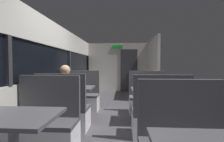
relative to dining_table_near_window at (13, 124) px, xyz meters
The scene contains 14 objects.
ground_plane 2.36m from the dining_table_near_window, 66.82° to the left, with size 3.30×9.20×0.02m, color #423F44.
carriage_window_panel_left 2.21m from the dining_table_near_window, 104.90° to the left, with size 0.09×8.48×2.30m.
carriage_end_bulkhead 6.38m from the dining_table_near_window, 81.37° to the left, with size 2.90×0.11×2.30m.
carriage_aisle_panel_right 5.63m from the dining_table_near_window, 65.26° to the left, with size 0.08×2.40×2.30m, color beige.
dining_table_near_window is the anchor object (origin of this frame).
bench_near_window_facing_entry 0.77m from the dining_table_near_window, 90.00° to the left, with size 0.95×0.50×1.10m.
dining_table_mid_window 2.16m from the dining_table_near_window, 90.00° to the left, with size 0.90×0.70×0.74m.
bench_mid_window_facing_end 1.49m from the dining_table_near_window, 90.00° to the left, with size 0.95×0.50×1.10m.
bench_mid_window_facing_entry 2.87m from the dining_table_near_window, 90.00° to the left, with size 0.95×0.50×1.10m.
dining_table_rear_aisle 2.65m from the dining_table_near_window, 47.53° to the left, with size 0.90×0.70×0.74m.
bench_rear_aisle_facing_end 2.21m from the dining_table_near_window, 35.05° to the left, with size 0.95×0.50×1.10m.
bench_rear_aisle_facing_entry 3.22m from the dining_table_near_window, 56.01° to the left, with size 0.95×0.50×1.10m.
seated_passenger 1.53m from the dining_table_near_window, 90.00° to the left, with size 0.47×0.55×1.26m.
coffee_cup_primary 2.09m from the dining_table_near_window, 93.41° to the left, with size 0.07×0.07×0.09m.
Camera 1 is at (0.24, -3.71, 1.26)m, focal length 26.32 mm.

